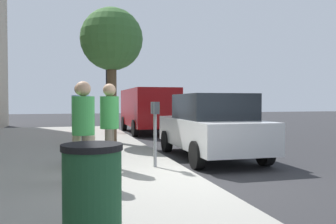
# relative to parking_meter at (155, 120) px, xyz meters

# --- Properties ---
(ground_plane) EXTENTS (80.00, 80.00, 0.00)m
(ground_plane) POSITION_rel_parking_meter_xyz_m (-1.09, -0.61, -1.17)
(ground_plane) COLOR #2B2B2D
(ground_plane) RESTS_ON ground
(sidewalk_slab) EXTENTS (28.00, 6.00, 0.15)m
(sidewalk_slab) POSITION_rel_parking_meter_xyz_m (-1.09, 2.39, -1.09)
(sidewalk_slab) COLOR gray
(sidewalk_slab) RESTS_ON ground_plane
(parking_meter) EXTENTS (0.36, 0.12, 1.41)m
(parking_meter) POSITION_rel_parking_meter_xyz_m (0.00, 0.00, 0.00)
(parking_meter) COLOR gray
(parking_meter) RESTS_ON sidewalk_slab
(pedestrian_at_meter) EXTENTS (0.53, 0.39, 1.79)m
(pedestrian_at_meter) POSITION_rel_parking_meter_xyz_m (0.01, 0.97, 0.04)
(pedestrian_at_meter) COLOR #726656
(pedestrian_at_meter) RESTS_ON sidewalk_slab
(pedestrian_bystander) EXTENTS (0.46, 0.38, 1.77)m
(pedestrian_bystander) POSITION_rel_parking_meter_xyz_m (-1.11, 1.54, 0.03)
(pedestrian_bystander) COLOR tan
(pedestrian_bystander) RESTS_ON sidewalk_slab
(parking_officer) EXTENTS (0.50, 0.40, 1.83)m
(parking_officer) POSITION_rel_parking_meter_xyz_m (0.69, 1.54, 0.07)
(parking_officer) COLOR #726656
(parking_officer) RESTS_ON sidewalk_slab
(parked_sedan_near) EXTENTS (4.44, 2.05, 1.77)m
(parked_sedan_near) POSITION_rel_parking_meter_xyz_m (1.57, -1.96, -0.27)
(parked_sedan_near) COLOR silver
(parked_sedan_near) RESTS_ON ground_plane
(parked_van_far) EXTENTS (5.21, 2.15, 2.18)m
(parked_van_far) POSITION_rel_parking_meter_xyz_m (9.57, -1.96, 0.09)
(parked_van_far) COLOR maroon
(parked_van_far) RESTS_ON ground_plane
(street_tree) EXTENTS (2.15, 2.15, 4.64)m
(street_tree) POSITION_rel_parking_meter_xyz_m (4.78, 0.37, 2.49)
(street_tree) COLOR brown
(street_tree) RESTS_ON sidewalk_slab
(traffic_signal) EXTENTS (0.24, 0.44, 3.60)m
(traffic_signal) POSITION_rel_parking_meter_xyz_m (9.13, -0.01, 1.41)
(traffic_signal) COLOR black
(traffic_signal) RESTS_ON sidewalk_slab
(trash_bin) EXTENTS (0.59, 0.59, 1.01)m
(trash_bin) POSITION_rel_parking_meter_xyz_m (-3.86, 1.56, -0.51)
(trash_bin) COLOR #1E4C2D
(trash_bin) RESTS_ON sidewalk_slab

